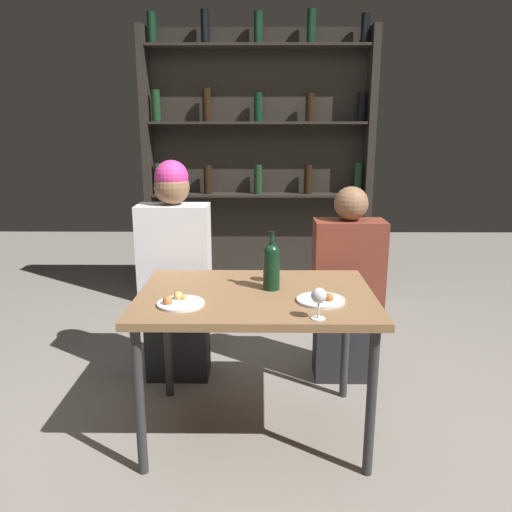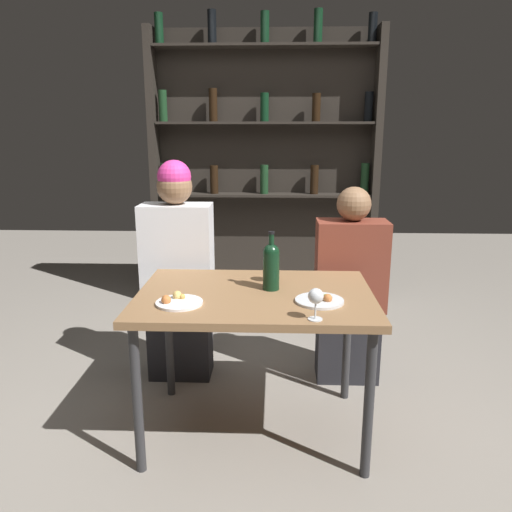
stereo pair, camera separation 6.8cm
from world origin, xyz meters
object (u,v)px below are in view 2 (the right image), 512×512
object	(u,v)px
wine_bottle	(271,264)
food_plate_1	(320,300)
food_plate_0	(178,301)
seated_person_right	(350,292)
wine_glass_0	(272,264)
seated_person_left	(178,276)
wine_glass_1	(316,297)

from	to	relation	value
wine_bottle	food_plate_1	world-z (taller)	wine_bottle
food_plate_0	seated_person_right	bearing A→B (deg)	40.21
seated_person_right	food_plate_1	bearing A→B (deg)	-108.97
wine_glass_0	food_plate_1	size ratio (longest dim) A/B	0.60
wine_glass_0	food_plate_1	bearing A→B (deg)	-53.84
wine_bottle	seated_person_left	bearing A→B (deg)	137.10
wine_glass_1	food_plate_1	world-z (taller)	wine_glass_1
wine_glass_0	seated_person_left	size ratio (longest dim) A/B	0.10
wine_bottle	food_plate_1	size ratio (longest dim) A/B	1.30
food_plate_0	seated_person_right	xyz separation A→B (m)	(0.87, 0.74, -0.19)
wine_bottle	wine_glass_1	xyz separation A→B (m)	(0.18, -0.39, -0.03)
wine_glass_1	wine_glass_0	bearing A→B (deg)	109.27
food_plate_0	wine_glass_0	bearing A→B (deg)	39.42
wine_glass_0	seated_person_left	bearing A→B (deg)	144.78
wine_glass_1	food_plate_1	xyz separation A→B (m)	(0.04, 0.21, -0.09)
wine_glass_0	food_plate_0	bearing A→B (deg)	-140.58
wine_glass_0	food_plate_1	distance (m)	0.38
wine_glass_0	seated_person_left	world-z (taller)	seated_person_left
food_plate_0	food_plate_1	world-z (taller)	food_plate_0
wine_bottle	wine_glass_1	world-z (taller)	wine_bottle
wine_glass_1	wine_bottle	bearing A→B (deg)	115.20
food_plate_0	seated_person_left	size ratio (longest dim) A/B	0.16
food_plate_1	seated_person_left	distance (m)	1.05
wine_glass_1	food_plate_0	bearing A→B (deg)	164.35
food_plate_1	wine_glass_0	bearing A→B (deg)	126.16
wine_glass_0	seated_person_right	bearing A→B (deg)	40.92
seated_person_left	seated_person_right	distance (m)	1.02
food_plate_0	food_plate_1	distance (m)	0.64
seated_person_left	wine_glass_0	bearing A→B (deg)	-35.22
food_plate_1	seated_person_right	bearing A→B (deg)	71.03
seated_person_left	seated_person_right	world-z (taller)	seated_person_left
seated_person_left	seated_person_right	xyz separation A→B (m)	(1.01, 0.00, -0.09)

